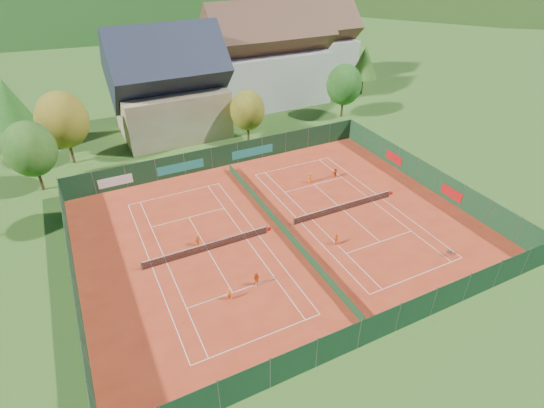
% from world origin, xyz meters
% --- Properties ---
extents(ground, '(600.00, 600.00, 0.00)m').
position_xyz_m(ground, '(0.00, 0.00, -0.02)').
color(ground, '#2C561A').
rests_on(ground, ground).
extents(clay_pad, '(40.00, 32.00, 0.01)m').
position_xyz_m(clay_pad, '(0.00, 0.00, 0.01)').
color(clay_pad, '#AD3219').
rests_on(clay_pad, ground).
extents(court_markings_left, '(11.03, 23.83, 0.00)m').
position_xyz_m(court_markings_left, '(-8.00, 0.00, 0.01)').
color(court_markings_left, white).
rests_on(court_markings_left, ground).
extents(court_markings_right, '(11.03, 23.83, 0.00)m').
position_xyz_m(court_markings_right, '(8.00, 0.00, 0.01)').
color(court_markings_right, white).
rests_on(court_markings_right, ground).
extents(tennis_net_left, '(13.30, 0.10, 1.02)m').
position_xyz_m(tennis_net_left, '(-7.85, 0.00, 0.51)').
color(tennis_net_left, '#59595B').
rests_on(tennis_net_left, ground).
extents(tennis_net_right, '(13.30, 0.10, 1.02)m').
position_xyz_m(tennis_net_right, '(8.15, 0.00, 0.51)').
color(tennis_net_right, '#59595B').
rests_on(tennis_net_right, ground).
extents(court_divider, '(0.03, 28.80, 1.00)m').
position_xyz_m(court_divider, '(0.00, 0.00, 0.50)').
color(court_divider, '#153B1E').
rests_on(court_divider, ground).
extents(fence_north, '(40.00, 0.10, 3.00)m').
position_xyz_m(fence_north, '(-0.46, 15.99, 1.47)').
color(fence_north, '#13351D').
rests_on(fence_north, ground).
extents(fence_south, '(40.00, 0.04, 3.00)m').
position_xyz_m(fence_south, '(0.00, -16.00, 1.50)').
color(fence_south, '#13361E').
rests_on(fence_south, ground).
extents(fence_west, '(0.04, 32.00, 3.00)m').
position_xyz_m(fence_west, '(-20.00, 0.00, 1.50)').
color(fence_west, '#163C21').
rests_on(fence_west, ground).
extents(fence_east, '(0.09, 32.00, 3.00)m').
position_xyz_m(fence_east, '(20.00, 0.05, 1.48)').
color(fence_east, '#153C1F').
rests_on(fence_east, ground).
extents(chalet, '(16.20, 12.00, 16.00)m').
position_xyz_m(chalet, '(-3.00, 30.00, 6.62)').
color(chalet, tan).
rests_on(chalet, ground).
extents(hotel_block_a, '(21.60, 11.00, 17.25)m').
position_xyz_m(hotel_block_a, '(16.00, 36.00, 7.38)').
color(hotel_block_a, silver).
rests_on(hotel_block_a, ground).
extents(hotel_block_b, '(17.28, 10.00, 15.50)m').
position_xyz_m(hotel_block_b, '(30.00, 44.00, 6.62)').
color(hotel_block_b, silver).
rests_on(hotel_block_b, ground).
extents(tree_west_front, '(5.72, 5.72, 8.69)m').
position_xyz_m(tree_west_front, '(-22.00, 20.00, 5.39)').
color(tree_west_front, '#4D331B').
rests_on(tree_west_front, ground).
extents(tree_west_mid, '(6.44, 6.44, 9.78)m').
position_xyz_m(tree_west_mid, '(-18.00, 26.00, 6.07)').
color(tree_west_mid, '#4C341B').
rests_on(tree_west_mid, ground).
extents(tree_west_back, '(5.60, 5.60, 10.00)m').
position_xyz_m(tree_west_back, '(-24.00, 34.00, 6.74)').
color(tree_west_back, '#432918').
rests_on(tree_west_back, ground).
extents(tree_center, '(5.01, 5.01, 7.60)m').
position_xyz_m(tree_center, '(6.00, 22.00, 4.72)').
color(tree_center, '#452F18').
rests_on(tree_center, ground).
extents(tree_east_front, '(5.72, 5.72, 8.69)m').
position_xyz_m(tree_east_front, '(24.00, 24.00, 5.39)').
color(tree_east_front, '#452F18').
rests_on(tree_east_front, ground).
extents(tree_east_mid, '(5.04, 5.04, 9.00)m').
position_xyz_m(tree_east_mid, '(34.00, 32.00, 6.06)').
color(tree_east_mid, '#463019').
rests_on(tree_east_mid, ground).
extents(tree_east_back, '(7.15, 7.15, 10.86)m').
position_xyz_m(tree_east_back, '(26.00, 40.00, 6.74)').
color(tree_east_back, '#433018').
rests_on(tree_east_back, ground).
extents(mountain_backdrop, '(820.00, 530.00, 242.00)m').
position_xyz_m(mountain_backdrop, '(28.54, 233.48, -39.64)').
color(mountain_backdrop, black).
rests_on(mountain_backdrop, ground).
extents(ball_hopper, '(0.34, 0.34, 0.80)m').
position_xyz_m(ball_hopper, '(12.48, -11.10, 0.56)').
color(ball_hopper, slate).
rests_on(ball_hopper, ground).
extents(loose_ball_0, '(0.07, 0.07, 0.07)m').
position_xyz_m(loose_ball_0, '(-9.05, -6.72, 0.03)').
color(loose_ball_0, '#CCD833').
rests_on(loose_ball_0, ground).
extents(loose_ball_1, '(0.07, 0.07, 0.07)m').
position_xyz_m(loose_ball_1, '(3.43, -9.95, 0.03)').
color(loose_ball_1, '#CCD833').
rests_on(loose_ball_1, ground).
extents(loose_ball_2, '(0.07, 0.07, 0.07)m').
position_xyz_m(loose_ball_2, '(3.71, 3.97, 0.03)').
color(loose_ball_2, '#CCD833').
rests_on(loose_ball_2, ground).
extents(player_left_near, '(0.54, 0.43, 1.27)m').
position_xyz_m(player_left_near, '(-8.53, -7.07, 0.64)').
color(player_left_near, orange).
rests_on(player_left_near, ground).
extents(player_left_mid, '(0.89, 0.85, 1.44)m').
position_xyz_m(player_left_mid, '(-5.76, -6.55, 0.72)').
color(player_left_mid, '#CE4212').
rests_on(player_left_mid, ground).
extents(player_left_far, '(0.93, 0.61, 1.35)m').
position_xyz_m(player_left_far, '(-8.62, 1.24, 0.67)').
color(player_left_far, '#DC5713').
rests_on(player_left_far, ground).
extents(player_right_near, '(0.78, 0.68, 1.27)m').
position_xyz_m(player_right_near, '(3.77, -4.76, 0.63)').
color(player_right_near, orange).
rests_on(player_right_near, ground).
extents(player_right_far_a, '(0.78, 0.71, 1.35)m').
position_xyz_m(player_right_far_a, '(7.76, 7.06, 0.67)').
color(player_right_far_a, orange).
rests_on(player_right_far_a, ground).
extents(player_right_far_b, '(1.26, 0.80, 1.30)m').
position_xyz_m(player_right_far_b, '(11.38, 6.87, 0.65)').
color(player_right_far_b, '#DF5613').
rests_on(player_right_far_b, ground).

